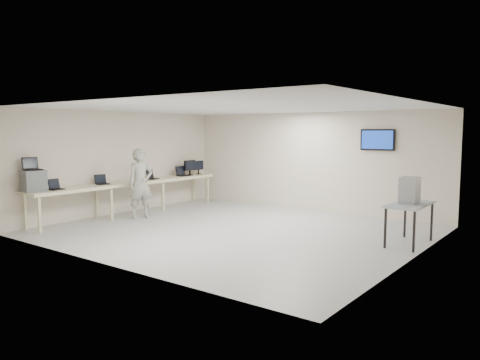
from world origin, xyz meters
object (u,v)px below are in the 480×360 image
Objects in this scene: equipment_box at (34,181)px; side_table at (410,207)px; workbench at (131,184)px; soldier at (141,184)px.

equipment_box reaches higher than side_table.
soldier is at bearing -21.04° from workbench.
workbench is at bearing 87.00° from soldier.
soldier reaches higher than equipment_box.
soldier is at bearing -168.26° from side_table.
equipment_box is 0.27× the size of soldier.
workbench is at bearing -171.44° from side_table.
equipment_box is 0.35× the size of side_table.
workbench is at bearing 97.33° from equipment_box.
soldier is at bearing 81.68° from equipment_box.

